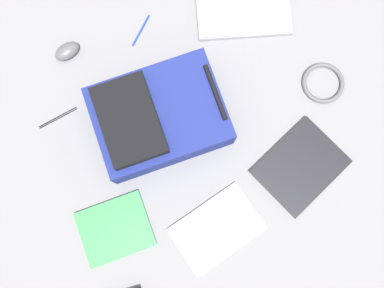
{
  "coord_description": "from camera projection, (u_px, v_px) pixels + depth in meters",
  "views": [
    {
      "loc": [
        0.26,
        -0.14,
        1.46
      ],
      "look_at": [
        0.04,
        -0.03,
        0.02
      ],
      "focal_mm": 40.3,
      "sensor_mm": 36.0,
      "label": 1
    }
  ],
  "objects": [
    {
      "name": "ground_plane",
      "position": [
        193.0,
        131.0,
        1.48
      ],
      "size": [
        3.42,
        3.42,
        0.0
      ],
      "primitive_type": "plane",
      "color": "slate"
    },
    {
      "name": "backpack",
      "position": [
        157.0,
        117.0,
        1.42
      ],
      "size": [
        0.37,
        0.46,
        0.17
      ],
      "color": "navy",
      "rests_on": "ground_plane"
    },
    {
      "name": "laptop",
      "position": [
        243.0,
        5.0,
        1.55
      ],
      "size": [
        0.35,
        0.4,
        0.03
      ],
      "color": "#929296",
      "rests_on": "ground_plane"
    },
    {
      "name": "book_blue",
      "position": [
        217.0,
        229.0,
        1.42
      ],
      "size": [
        0.22,
        0.3,
        0.01
      ],
      "color": "silver",
      "rests_on": "ground_plane"
    },
    {
      "name": "book_comic",
      "position": [
        300.0,
        167.0,
        1.45
      ],
      "size": [
        0.29,
        0.33,
        0.02
      ],
      "color": "silver",
      "rests_on": "ground_plane"
    },
    {
      "name": "book_manual",
      "position": [
        115.0,
        229.0,
        1.42
      ],
      "size": [
        0.22,
        0.25,
        0.02
      ],
      "color": "silver",
      "rests_on": "ground_plane"
    },
    {
      "name": "computer_mouse",
      "position": [
        67.0,
        51.0,
        1.51
      ],
      "size": [
        0.07,
        0.1,
        0.04
      ],
      "primitive_type": "ellipsoid",
      "rotation": [
        0.0,
        0.0,
        0.15
      ],
      "color": "#4C4C51",
      "rests_on": "ground_plane"
    },
    {
      "name": "cable_coil",
      "position": [
        323.0,
        83.0,
        1.51
      ],
      "size": [
        0.15,
        0.15,
        0.02
      ],
      "primitive_type": "torus",
      "color": "#4C4C51",
      "rests_on": "ground_plane"
    },
    {
      "name": "pen_black",
      "position": [
        142.0,
        30.0,
        1.54
      ],
      "size": [
        0.08,
        0.11,
        0.01
      ],
      "primitive_type": "cylinder",
      "rotation": [
        1.57,
        0.0,
        3.79
      ],
      "color": "#1933B2",
      "rests_on": "ground_plane"
    },
    {
      "name": "pen_blue",
      "position": [
        58.0,
        117.0,
        1.49
      ],
      "size": [
        0.02,
        0.14,
        0.01
      ],
      "primitive_type": "cylinder",
      "rotation": [
        1.57,
        0.0,
        0.04
      ],
      "color": "black",
      "rests_on": "ground_plane"
    }
  ]
}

